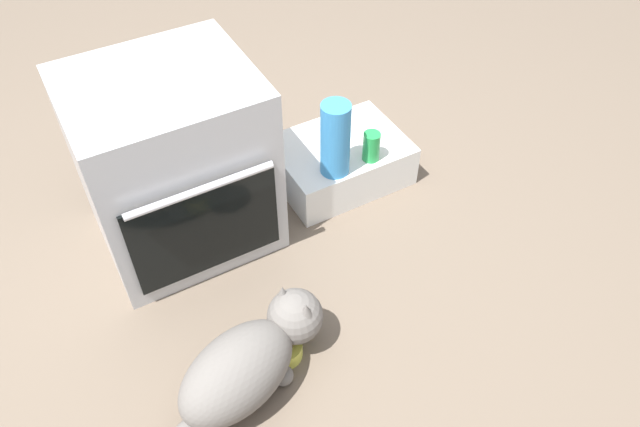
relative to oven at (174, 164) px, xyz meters
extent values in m
plane|color=#6B5B4C|center=(0.05, -0.41, -0.34)|extent=(8.00, 8.00, 0.00)
cube|color=#B7BABF|center=(0.00, 0.00, 0.00)|extent=(0.60, 0.52, 0.67)
cube|color=black|center=(0.00, -0.26, -0.08)|extent=(0.51, 0.01, 0.37)
cylinder|color=silver|center=(0.00, -0.29, 0.12)|extent=(0.48, 0.02, 0.02)
cube|color=white|center=(0.65, -0.02, -0.25)|extent=(0.51, 0.38, 0.18)
cylinder|color=#D1D14C|center=(0.07, -0.66, -0.31)|extent=(0.12, 0.12, 0.06)
sphere|color=brown|center=(0.07, -0.66, -0.29)|extent=(0.07, 0.07, 0.07)
ellipsoid|color=slate|center=(-0.11, -0.72, -0.20)|extent=(0.45, 0.35, 0.23)
sphere|color=slate|center=(0.13, -0.64, -0.19)|extent=(0.18, 0.18, 0.18)
cone|color=slate|center=(0.11, -0.60, -0.12)|extent=(0.06, 0.06, 0.08)
cone|color=slate|center=(0.14, -0.69, -0.12)|extent=(0.06, 0.06, 0.08)
sphere|color=slate|center=(-0.02, -0.62, -0.30)|extent=(0.07, 0.07, 0.07)
sphere|color=slate|center=(0.03, -0.75, -0.30)|extent=(0.07, 0.07, 0.07)
cylinder|color=#388CD1|center=(0.56, -0.15, -0.01)|extent=(0.11, 0.11, 0.30)
cylinder|color=green|center=(0.71, -0.15, -0.10)|extent=(0.07, 0.07, 0.12)
camera|label=1|loc=(-0.33, -1.62, 1.40)|focal=34.26mm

